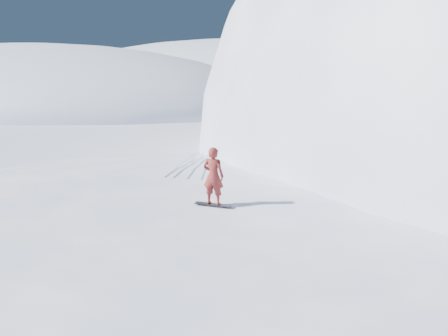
# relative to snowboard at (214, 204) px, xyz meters

# --- Properties ---
(ground) EXTENTS (400.00, 400.00, 0.00)m
(ground) POSITION_rel_snowboard_xyz_m (-2.28, -0.20, -2.41)
(ground) COLOR white
(ground) RESTS_ON ground
(near_ridge) EXTENTS (36.00, 28.00, 4.80)m
(near_ridge) POSITION_rel_snowboard_xyz_m (-1.28, 2.80, -2.41)
(near_ridge) COLOR white
(near_ridge) RESTS_ON ground
(peak_shoulder) EXTENTS (28.00, 24.00, 18.00)m
(peak_shoulder) POSITION_rel_snowboard_xyz_m (7.72, 19.80, -2.41)
(peak_shoulder) COLOR white
(peak_shoulder) RESTS_ON ground
(far_ridge_a) EXTENTS (120.00, 70.00, 28.00)m
(far_ridge_a) POSITION_rel_snowboard_xyz_m (-72.28, 59.80, -2.41)
(far_ridge_a) COLOR white
(far_ridge_a) RESTS_ON ground
(far_ridge_c) EXTENTS (140.00, 90.00, 36.00)m
(far_ridge_c) POSITION_rel_snowboard_xyz_m (-42.28, 109.80, -2.41)
(far_ridge_c) COLOR white
(far_ridge_c) RESTS_ON ground
(wind_bumps) EXTENTS (16.00, 14.40, 1.00)m
(wind_bumps) POSITION_rel_snowboard_xyz_m (-2.84, 1.92, -2.41)
(wind_bumps) COLOR white
(wind_bumps) RESTS_ON ground
(snowboard) EXTENTS (1.37, 0.32, 0.02)m
(snowboard) POSITION_rel_snowboard_xyz_m (0.00, 0.00, 0.00)
(snowboard) COLOR black
(snowboard) RESTS_ON near_ridge
(snowboarder) EXTENTS (0.76, 0.52, 2.02)m
(snowboarder) POSITION_rel_snowboard_xyz_m (0.00, 0.00, 1.02)
(snowboarder) COLOR maroon
(snowboarder) RESTS_ON snowboard
(board_tracks) EXTENTS (2.96, 5.90, 0.04)m
(board_tracks) POSITION_rel_snowboard_xyz_m (-3.57, 5.76, 0.01)
(board_tracks) COLOR silver
(board_tracks) RESTS_ON ground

